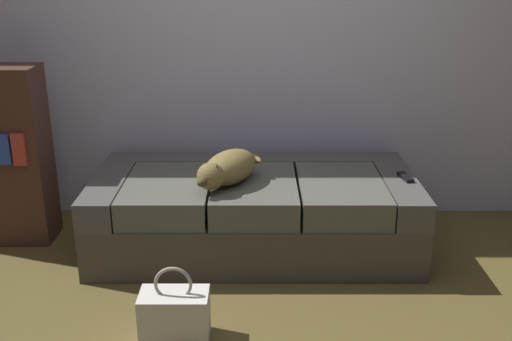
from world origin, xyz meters
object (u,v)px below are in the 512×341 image
object	(u,v)px
tv_remote	(407,177)
bookshelf	(3,156)
couch	(256,212)
dog_tan	(229,169)
handbag	(176,315)

from	to	relation	value
tv_remote	bookshelf	bearing A→B (deg)	165.22
couch	dog_tan	size ratio (longest dim) A/B	3.71
dog_tan	tv_remote	world-z (taller)	dog_tan
dog_tan	handbag	distance (m)	0.95
tv_remote	bookshelf	world-z (taller)	bookshelf
dog_tan	bookshelf	world-z (taller)	bookshelf
tv_remote	handbag	bearing A→B (deg)	-154.99
couch	dog_tan	xyz separation A→B (m)	(-0.15, -0.14, 0.33)
tv_remote	couch	bearing A→B (deg)	165.65
couch	bookshelf	world-z (taller)	bookshelf
handbag	bookshelf	xyz separation A→B (m)	(-1.18, 1.08, 0.43)
couch	bookshelf	bearing A→B (deg)	175.70
handbag	bookshelf	size ratio (longest dim) A/B	0.34
couch	tv_remote	size ratio (longest dim) A/B	12.80
tv_remote	handbag	size ratio (longest dim) A/B	0.40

